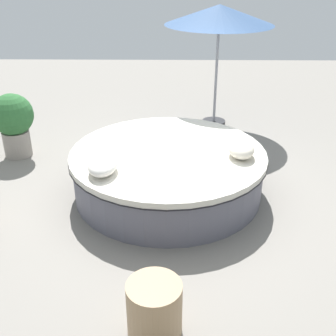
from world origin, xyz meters
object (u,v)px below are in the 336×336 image
(throw_pillow_0, at_px, (103,165))
(planter, at_px, (13,121))
(round_bed, at_px, (168,172))
(side_table, at_px, (154,309))
(patio_umbrella, at_px, (219,16))
(throw_pillow_1, at_px, (241,149))

(throw_pillow_0, xyz_separation_m, planter, (-1.72, -1.68, -0.11))
(round_bed, height_order, side_table, round_bed)
(patio_umbrella, bearing_deg, planter, -66.62)
(planter, bearing_deg, patio_umbrella, 113.38)
(patio_umbrella, xyz_separation_m, side_table, (4.93, -0.92, -1.72))
(patio_umbrella, height_order, planter, patio_umbrella)
(round_bed, distance_m, side_table, 2.38)
(throw_pillow_1, distance_m, patio_umbrella, 2.96)
(side_table, bearing_deg, planter, -146.09)
(round_bed, distance_m, patio_umbrella, 3.15)
(throw_pillow_0, relative_size, throw_pillow_1, 1.17)
(round_bed, height_order, throw_pillow_0, throw_pillow_0)
(round_bed, xyz_separation_m, patio_umbrella, (-2.55, 0.84, 1.66))
(round_bed, xyz_separation_m, throw_pillow_0, (0.59, -0.76, 0.40))
(patio_umbrella, bearing_deg, side_table, -10.57)
(round_bed, xyz_separation_m, throw_pillow_1, (0.13, 0.93, 0.40))
(round_bed, height_order, patio_umbrella, patio_umbrella)
(patio_umbrella, relative_size, side_table, 4.23)
(throw_pillow_1, bearing_deg, side_table, -24.23)
(throw_pillow_0, bearing_deg, side_table, 20.77)
(throw_pillow_0, distance_m, planter, 2.41)
(round_bed, xyz_separation_m, side_table, (2.38, -0.08, -0.06))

